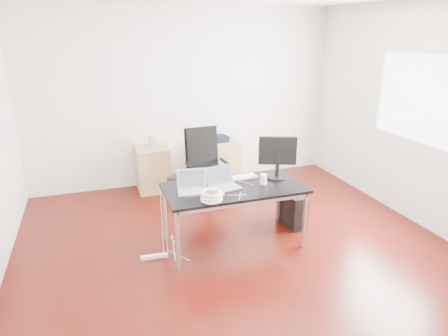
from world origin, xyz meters
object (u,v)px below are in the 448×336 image
object	(u,v)px
office_chair	(205,163)
filing_cabinet_left	(153,169)
desk	(234,191)
pc_tower	(293,209)
filing_cabinet_right	(222,162)

from	to	relation	value
office_chair	filing_cabinet_left	xyz separation A→B (m)	(-0.66, 0.71, -0.26)
desk	pc_tower	distance (m)	1.03
office_chair	filing_cabinet_right	bearing A→B (deg)	52.02
filing_cabinet_left	filing_cabinet_right	size ratio (longest dim) A/B	1.00
office_chair	filing_cabinet_right	size ratio (longest dim) A/B	1.54
office_chair	pc_tower	world-z (taller)	office_chair
filing_cabinet_left	filing_cabinet_right	xyz separation A→B (m)	(1.15, 0.00, 0.00)
filing_cabinet_left	pc_tower	world-z (taller)	filing_cabinet_left
office_chair	desk	bearing A→B (deg)	-94.23
office_chair	pc_tower	size ratio (longest dim) A/B	2.40
office_chair	filing_cabinet_left	bearing A→B (deg)	130.08
filing_cabinet_right	filing_cabinet_left	bearing A→B (deg)	180.00
office_chair	filing_cabinet_right	world-z (taller)	office_chair
desk	office_chair	world-z (taller)	office_chair
filing_cabinet_left	office_chair	bearing A→B (deg)	-47.03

